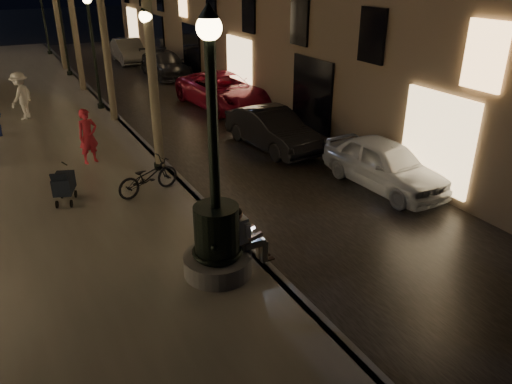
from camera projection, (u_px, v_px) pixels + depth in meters
ground at (114, 117)px, 21.16m from camera, size 120.00×120.00×0.00m
cobble_lane at (181, 108)px, 22.44m from camera, size 6.00×45.00×0.02m
promenade at (11, 128)px, 19.40m from camera, size 8.00×45.00×0.20m
curb_strip at (114, 115)px, 21.12m from camera, size 0.25×45.00×0.20m
fountain_lamppost at (217, 229)px, 9.81m from camera, size 1.40×1.40×5.21m
seated_man_laptop at (245, 234)px, 10.20m from camera, size 1.00×0.34×1.37m
lamp_curb_a at (150, 69)px, 14.07m from camera, size 0.36×0.36×4.81m
lamp_curb_b at (92, 36)px, 20.47m from camera, size 0.36×0.36×4.81m
lamp_curb_c at (61, 18)px, 26.88m from camera, size 0.36×0.36×4.81m
lamp_curb_d at (42, 7)px, 33.29m from camera, size 0.36×0.36×4.81m
stroller at (64, 184)px, 12.96m from camera, size 0.68×1.07×1.09m
car_front at (385, 164)px, 14.35m from camera, size 1.86×4.19×1.40m
car_second at (272, 129)px, 17.39m from camera, size 1.79×4.29×1.38m
car_third at (223, 91)px, 22.34m from camera, size 2.96×5.63×1.51m
car_rear at (165, 64)px, 28.44m from camera, size 1.95×4.73×1.37m
car_fifth at (129, 51)px, 32.40m from camera, size 1.84×4.60×1.49m
pedestrian_red at (88, 136)px, 15.49m from camera, size 0.72×0.57×1.73m
pedestrian_white at (21, 96)px, 19.88m from camera, size 1.28×1.39×1.88m
bicycle at (148, 177)px, 13.56m from camera, size 1.93×1.08×0.96m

